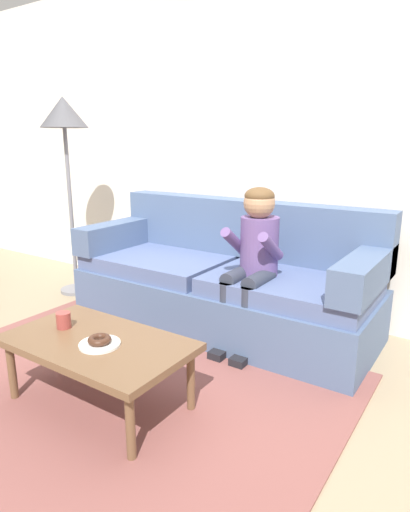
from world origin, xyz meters
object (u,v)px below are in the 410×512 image
object	(u,v)px
donut	(99,340)
mug	(64,320)
coffee_table	(98,347)
person_child	(254,253)
toy_controller	(120,348)
couch	(225,283)
floor_lamp	(64,127)

from	to	relation	value
donut	mug	world-z (taller)	mug
coffee_table	mug	bearing A→B (deg)	178.39
person_child	toy_controller	xyz separation A→B (m)	(-0.70, -0.59, -0.65)
person_child	toy_controller	bearing A→B (deg)	-139.98
couch	coffee_table	distance (m)	1.31
toy_controller	donut	bearing A→B (deg)	-29.17
person_child	floor_lamp	bearing A→B (deg)	177.26
person_child	couch	bearing A→B (deg)	149.16
toy_controller	floor_lamp	xyz separation A→B (m)	(-1.23, 0.68, 1.49)
mug	toy_controller	bearing A→B (deg)	100.16
person_child	floor_lamp	size ratio (longest dim) A/B	0.62
mug	coffee_table	bearing A→B (deg)	-1.61
toy_controller	coffee_table	bearing A→B (deg)	-31.50
person_child	toy_controller	size ratio (longest dim) A/B	4.87
mug	donut	bearing A→B (deg)	-7.83
couch	floor_lamp	size ratio (longest dim) A/B	1.29
donut	floor_lamp	xyz separation A→B (m)	(-1.65, 1.24, 1.10)
coffee_table	donut	size ratio (longest dim) A/B	8.31
toy_controller	floor_lamp	size ratio (longest dim) A/B	0.13
mug	floor_lamp	world-z (taller)	floor_lamp
donut	floor_lamp	size ratio (longest dim) A/B	0.07
floor_lamp	person_child	bearing A→B (deg)	-2.74
mug	toy_controller	size ratio (longest dim) A/B	0.40
couch	mug	size ratio (longest dim) A/B	25.34
person_child	floor_lamp	xyz separation A→B (m)	(-1.93, 0.09, 0.84)
coffee_table	couch	bearing A→B (deg)	90.45
couch	mug	world-z (taller)	couch
donut	toy_controller	xyz separation A→B (m)	(-0.42, 0.56, -0.39)
mug	toy_controller	world-z (taller)	mug
toy_controller	floor_lamp	bearing A→B (deg)	174.68
toy_controller	person_child	bearing A→B (deg)	63.58
donut	floor_lamp	world-z (taller)	floor_lamp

